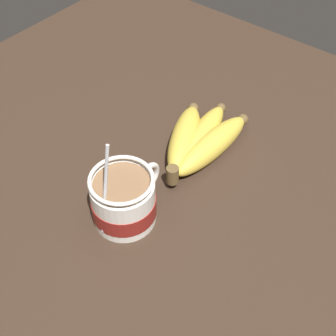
{
  "coord_description": "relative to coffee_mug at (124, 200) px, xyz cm",
  "views": [
    {
      "loc": [
        -32.72,
        -28.89,
        60.5
      ],
      "look_at": [
        6.12,
        2.07,
        7.4
      ],
      "focal_mm": 50.0,
      "sensor_mm": 36.0,
      "label": 1
    }
  ],
  "objects": [
    {
      "name": "banana_bunch",
      "position": [
        18.58,
        -0.08,
        -1.74
      ],
      "size": [
        21.0,
        12.88,
        4.58
      ],
      "color": "brown",
      "rests_on": "table"
    },
    {
      "name": "coffee_mug",
      "position": [
        0.0,
        0.0,
        0.0
      ],
      "size": [
        12.95,
        9.61,
        16.61
      ],
      "color": "white",
      "rests_on": "table"
    },
    {
      "name": "table",
      "position": [
        3.02,
        -3.0,
        -5.72
      ],
      "size": [
        115.11,
        115.11,
        3.52
      ],
      "color": "#332319",
      "rests_on": "ground"
    }
  ]
}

